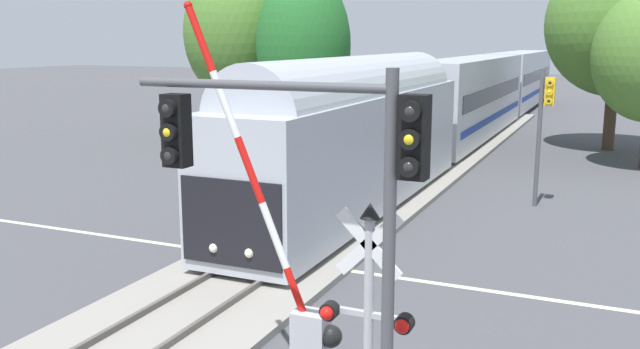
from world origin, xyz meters
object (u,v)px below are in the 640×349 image
(commuter_train, at_px, (471,95))
(crossing_signal_mast, at_px, (368,308))
(pine_left_background, at_px, (241,33))
(elm_centre_background, at_px, (618,24))
(oak_behind_train, at_px, (303,46))
(traffic_signal_near_right, at_px, (314,181))
(crossing_gate_near, at_px, (297,292))
(traffic_signal_far_side, at_px, (544,115))

(commuter_train, xyz_separation_m, crossing_signal_mast, (5.36, -33.18, -0.38))
(commuter_train, xyz_separation_m, pine_left_background, (-13.52, -4.19, 3.64))
(commuter_train, bearing_deg, pine_left_background, -162.76)
(elm_centre_background, height_order, oak_behind_train, elm_centre_background)
(traffic_signal_near_right, distance_m, elm_centre_background, 33.25)
(crossing_gate_near, distance_m, oak_behind_train, 29.22)
(traffic_signal_far_side, xyz_separation_m, pine_left_background, (-19.41, 11.92, 3.02))
(commuter_train, height_order, crossing_gate_near, crossing_gate_near)
(commuter_train, distance_m, oak_behind_train, 10.74)
(crossing_signal_mast, bearing_deg, pine_left_background, 123.08)
(crossing_signal_mast, xyz_separation_m, traffic_signal_near_right, (-0.45, -0.81, 1.93))
(commuter_train, bearing_deg, traffic_signal_far_side, -69.92)
(traffic_signal_far_side, relative_size, elm_centre_background, 0.47)
(commuter_train, bearing_deg, crossing_signal_mast, -80.82)
(commuter_train, relative_size, traffic_signal_near_right, 10.48)
(elm_centre_background, distance_m, oak_behind_train, 17.05)
(traffic_signal_far_side, bearing_deg, commuter_train, 110.08)
(oak_behind_train, bearing_deg, crossing_signal_mast, -63.16)
(crossing_signal_mast, distance_m, pine_left_background, 34.83)
(crossing_gate_near, xyz_separation_m, elm_centre_background, (3.99, 31.44, 4.74))
(commuter_train, distance_m, pine_left_background, 14.62)
(crossing_signal_mast, xyz_separation_m, oak_behind_train, (-13.70, 27.07, 3.31))
(commuter_train, xyz_separation_m, traffic_signal_far_side, (5.89, -16.12, 0.63))
(elm_centre_background, xyz_separation_m, oak_behind_train, (-16.22, -5.14, -1.16))
(traffic_signal_near_right, bearing_deg, traffic_signal_far_side, 86.86)
(commuter_train, height_order, crossing_signal_mast, commuter_train)
(crossing_gate_near, bearing_deg, elm_centre_background, 82.77)
(traffic_signal_far_side, distance_m, elm_centre_background, 15.67)
(pine_left_background, bearing_deg, traffic_signal_near_right, -58.26)
(traffic_signal_near_right, relative_size, oak_behind_train, 0.58)
(commuter_train, relative_size, pine_left_background, 5.57)
(traffic_signal_near_right, height_order, pine_left_background, pine_left_background)
(traffic_signal_near_right, relative_size, pine_left_background, 0.53)
(crossing_gate_near, distance_m, traffic_signal_far_side, 16.46)
(commuter_train, height_order, traffic_signal_near_right, traffic_signal_near_right)
(crossing_gate_near, bearing_deg, oak_behind_train, 114.94)
(crossing_gate_near, relative_size, elm_centre_background, 0.62)
(commuter_train, distance_m, traffic_signal_near_right, 34.38)
(crossing_signal_mast, distance_m, elm_centre_background, 32.62)
(elm_centre_background, bearing_deg, crossing_gate_near, -97.23)
(traffic_signal_far_side, relative_size, pine_left_background, 0.47)
(crossing_signal_mast, distance_m, traffic_signal_near_right, 2.14)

